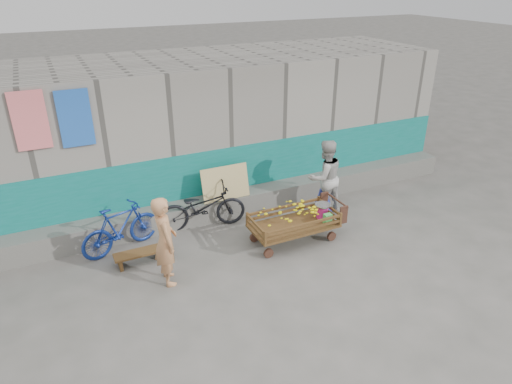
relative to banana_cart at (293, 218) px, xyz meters
name	(u,v)px	position (x,y,z in m)	size (l,w,h in m)	color
ground	(260,279)	(-1.08, -0.80, -0.52)	(80.00, 80.00, 0.00)	#53524C
building_wall	(182,128)	(-1.08, 3.25, 0.95)	(12.00, 3.50, 3.00)	gray
banana_cart	(293,218)	(0.00, 0.00, 0.00)	(1.79, 0.82, 0.76)	#503719
bench	(141,254)	(-2.76, 0.53, -0.34)	(0.94, 0.28, 0.24)	#503719
vendor_man	(165,241)	(-2.47, -0.19, 0.26)	(0.57, 0.37, 1.56)	tan
woman	(325,177)	(1.20, 0.77, 0.30)	(0.79, 0.61, 1.62)	#BAB9B3
child	(326,196)	(1.20, 0.69, -0.10)	(0.41, 0.26, 0.83)	#2D3A9E
bicycle_dark	(202,207)	(-1.35, 1.25, -0.06)	(0.61, 1.74, 0.91)	black
bicycle_blue	(120,228)	(-2.98, 1.10, -0.06)	(0.43, 1.53, 0.92)	navy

